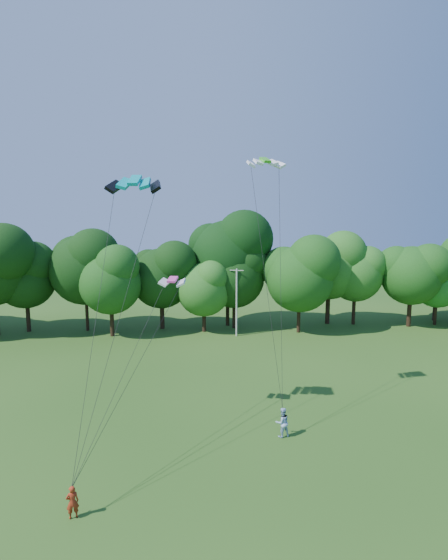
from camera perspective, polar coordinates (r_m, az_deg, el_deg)
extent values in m
cylinder|color=beige|center=(48.44, 1.66, -2.98)|extent=(0.19, 0.19, 7.62)
cube|color=beige|center=(47.85, 1.67, 1.28)|extent=(1.47, 0.58, 0.08)
imported|color=#9F2C14|center=(22.85, -19.19, -25.70)|extent=(0.66, 0.54, 1.54)
imported|color=#A7C5E8|center=(28.21, 7.63, -17.94)|extent=(1.02, 0.86, 1.84)
cube|color=#059DA4|center=(26.60, -11.59, 12.63)|extent=(3.19, 1.76, 0.74)
cube|color=green|center=(29.15, 5.40, 15.34)|extent=(2.50, 1.37, 0.49)
cube|color=#E740A4|center=(27.80, -6.74, 0.07)|extent=(1.82, 1.24, 0.35)
cylinder|color=black|center=(53.37, 0.47, -3.42)|extent=(0.53, 0.53, 4.85)
ellipsoid|color=black|center=(52.43, 0.48, 3.43)|extent=(9.69, 9.69, 10.58)
cylinder|color=#392217|center=(59.81, 25.88, -3.77)|extent=(0.42, 0.42, 3.24)
ellipsoid|color=#1E641F|center=(59.12, 26.15, 0.29)|extent=(6.48, 6.48, 7.07)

